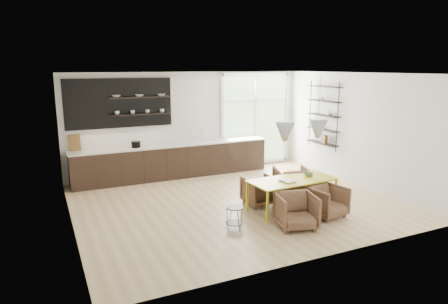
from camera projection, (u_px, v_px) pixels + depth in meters
room at (237, 131)px, 10.04m from camera, size 7.02×6.01×2.91m
kitchen_run at (170, 156)px, 11.10m from camera, size 5.54×0.69×2.75m
right_shelving at (324, 117)px, 11.22m from camera, size 0.26×1.22×1.90m
dining_table at (292, 181)px, 8.53m from camera, size 1.92×0.95×0.69m
armchair_back_left at (260, 191)px, 8.96m from camera, size 0.69×0.71×0.63m
armchair_back_right at (292, 183)px, 9.42m from camera, size 0.96×0.98×0.72m
armchair_front_left at (296, 211)px, 7.65m from camera, size 0.87×0.89×0.67m
armchair_front_right at (327, 201)px, 8.24m from camera, size 0.79×0.81×0.64m
wire_stool at (235, 215)px, 7.59m from camera, size 0.35×0.35×0.44m
table_book at (283, 182)px, 8.30m from camera, size 0.28×0.35×0.03m
table_bowl at (309, 175)px, 8.77m from camera, size 0.21×0.21×0.06m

